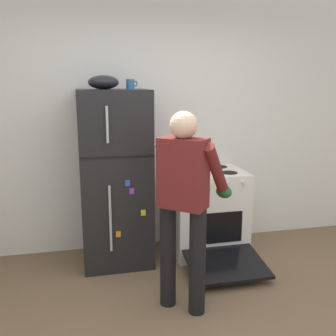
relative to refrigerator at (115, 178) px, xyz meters
name	(u,v)px	position (x,y,z in m)	size (l,w,h in m)	color
kitchen_wall_back	(146,125)	(0.39, 0.38, 0.48)	(6.00, 0.10, 2.70)	white
refrigerator	(115,178)	(0.00, 0.00, 0.00)	(0.68, 0.72, 1.74)	black
stove_range	(207,212)	(0.97, -0.02, -0.43)	(0.76, 1.21, 0.90)	white
person_cook	(185,195)	(0.45, -1.00, 0.08)	(0.66, 0.69, 1.60)	black
red_pot	(195,167)	(0.81, -0.05, 0.09)	(0.35, 0.25, 0.11)	orange
coffee_mug	(131,84)	(0.18, 0.05, 0.92)	(0.11, 0.08, 0.10)	#2D6093
mixing_bowl	(103,82)	(-0.08, 0.00, 0.93)	(0.29, 0.29, 0.13)	black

